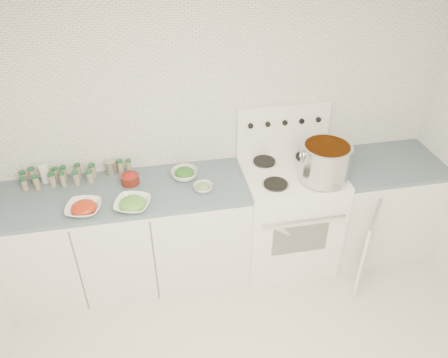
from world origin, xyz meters
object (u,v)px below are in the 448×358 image
at_px(stock_pot, 325,161).
at_px(bowl_snowpea, 133,204).
at_px(bowl_tomato, 84,208).
at_px(stove, 287,213).

distance_m(stock_pot, bowl_snowpea, 1.44).
height_order(stock_pot, bowl_snowpea, stock_pot).
bearing_deg(bowl_tomato, stove, 6.80).
xyz_separation_m(stock_pot, bowl_tomato, (-1.76, -0.02, -0.16)).
height_order(stove, bowl_tomato, stove).
bearing_deg(stove, bowl_tomato, -173.20).
height_order(bowl_tomato, bowl_snowpea, bowl_snowpea).
xyz_separation_m(bowl_tomato, bowl_snowpea, (0.33, -0.02, 0.00)).
distance_m(bowl_tomato, bowl_snowpea, 0.33).
bearing_deg(stove, stock_pot, -40.96).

